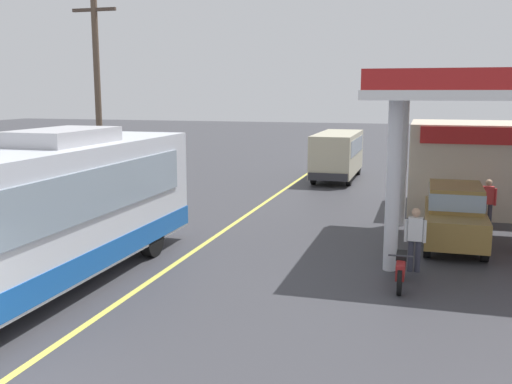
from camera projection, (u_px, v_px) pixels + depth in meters
name	position (u px, v px, depth m)	size (l,w,h in m)	color
ground	(284.00, 189.00, 27.69)	(120.00, 120.00, 0.00)	#38383D
lane_divider_stripe	(255.00, 210.00, 22.95)	(0.16, 50.00, 0.01)	#D8CC4C
coach_bus_main	(42.00, 218.00, 13.36)	(2.60, 11.04, 3.69)	silver
car_at_pump	(455.00, 212.00, 17.50)	(1.70, 4.20, 1.82)	olive
minibus_opposing_lane	(338.00, 151.00, 30.69)	(2.04, 6.13, 2.44)	#BFB799
motorcycle_parked_forecourt	(401.00, 268.00, 13.86)	(0.55, 1.80, 0.92)	black
pedestrian_near_pump	(415.00, 236.00, 14.92)	(0.55, 0.22, 1.66)	#33333F
pedestrian_by_shop	(488.00, 201.00, 19.78)	(0.55, 0.22, 1.66)	#33333F
utility_pole_roadside	(98.00, 99.00, 22.57)	(1.80, 0.24, 8.20)	brown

